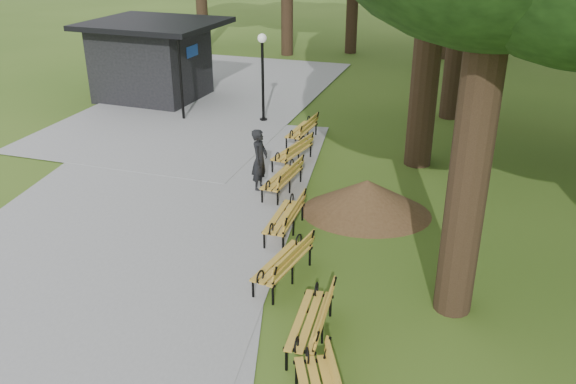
# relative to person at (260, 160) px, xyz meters

# --- Properties ---
(ground) EXTENTS (100.00, 100.00, 0.00)m
(ground) POSITION_rel_person_xyz_m (1.21, -5.31, -0.86)
(ground) COLOR #375618
(ground) RESTS_ON ground
(path) EXTENTS (12.00, 38.00, 0.06)m
(path) POSITION_rel_person_xyz_m (-2.79, -2.31, -0.83)
(path) COLOR gray
(path) RESTS_ON ground
(person) EXTENTS (0.51, 0.69, 1.73)m
(person) POSITION_rel_person_xyz_m (0.00, 0.00, 0.00)
(person) COLOR black
(person) RESTS_ON ground
(kiosk) EXTENTS (5.86, 5.36, 3.15)m
(kiosk) POSITION_rel_person_xyz_m (-6.04, 8.53, 0.71)
(kiosk) COLOR black
(kiosk) RESTS_ON ground
(lamp_post) EXTENTS (0.32, 0.32, 3.16)m
(lamp_post) POSITION_rel_person_xyz_m (-1.00, 6.07, 1.41)
(lamp_post) COLOR black
(lamp_post) RESTS_ON ground
(dirt_mound) EXTENTS (2.74, 2.74, 0.90)m
(dirt_mound) POSITION_rel_person_xyz_m (2.91, -1.05, -0.41)
(dirt_mound) COLOR #47301C
(dirt_mound) RESTS_ON ground
(bench_2) EXTENTS (0.82, 1.95, 0.88)m
(bench_2) POSITION_rel_person_xyz_m (2.05, -6.33, -0.42)
(bench_2) COLOR gold
(bench_2) RESTS_ON ground
(bench_3) EXTENTS (1.24, 2.00, 0.88)m
(bench_3) POSITION_rel_person_xyz_m (1.30, -4.48, -0.42)
(bench_3) COLOR gold
(bench_3) RESTS_ON ground
(bench_4) EXTENTS (0.91, 1.97, 0.88)m
(bench_4) POSITION_rel_person_xyz_m (1.03, -2.48, -0.42)
(bench_4) COLOR gold
(bench_4) RESTS_ON ground
(bench_5) EXTENTS (1.09, 2.00, 0.88)m
(bench_5) POSITION_rel_person_xyz_m (0.63, -0.16, -0.42)
(bench_5) COLOR gold
(bench_5) RESTS_ON ground
(bench_6) EXTENTS (1.25, 2.00, 0.88)m
(bench_6) POSITION_rel_person_xyz_m (0.63, 1.86, -0.42)
(bench_6) COLOR gold
(bench_6) RESTS_ON ground
(bench_7) EXTENTS (1.06, 2.00, 0.88)m
(bench_7) POSITION_rel_person_xyz_m (0.67, 3.93, -0.42)
(bench_7) COLOR gold
(bench_7) RESTS_ON ground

